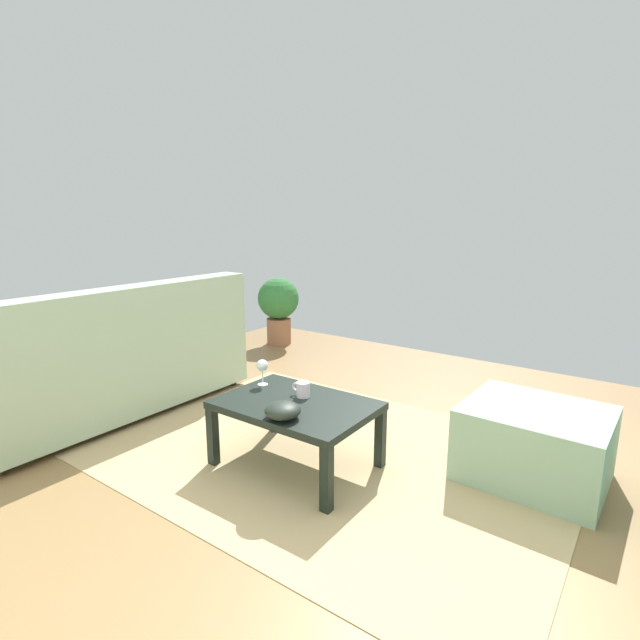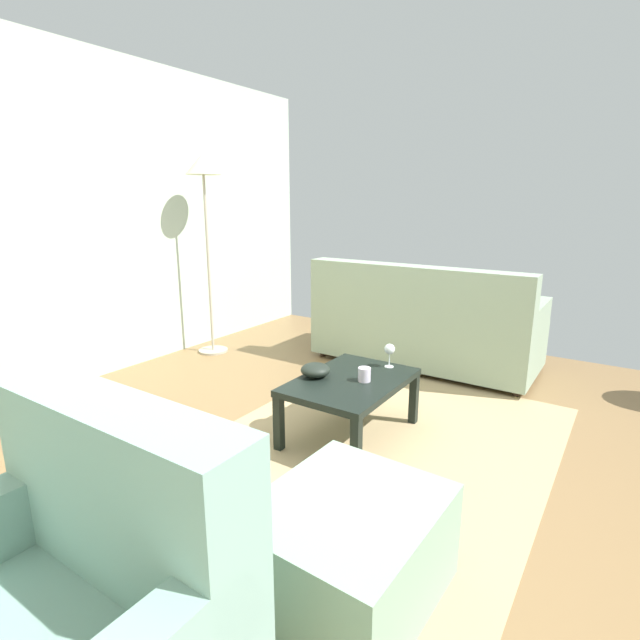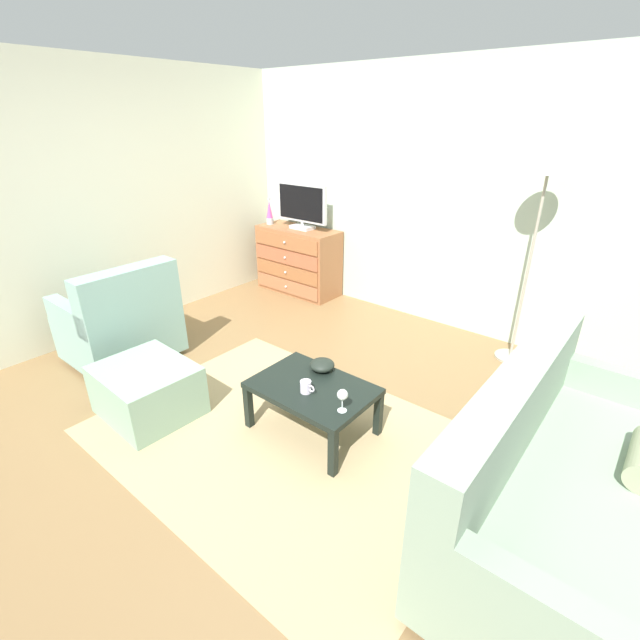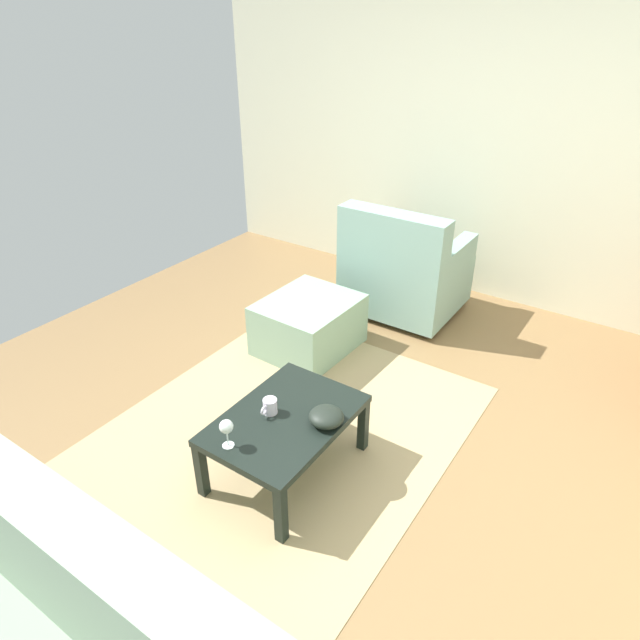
{
  "view_description": "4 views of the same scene",
  "coord_description": "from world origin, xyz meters",
  "px_view_note": "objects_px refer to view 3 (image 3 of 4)",
  "views": [
    {
      "loc": [
        -1.27,
        1.96,
        1.38
      ],
      "look_at": [
        0.12,
        0.02,
        0.86
      ],
      "focal_mm": 27.24,
      "sensor_mm": 36.0,
      "label": 1
    },
    {
      "loc": [
        -2.13,
        -1.37,
        1.44
      ],
      "look_at": [
        -0.06,
        0.0,
        0.82
      ],
      "focal_mm": 27.05,
      "sensor_mm": 36.0,
      "label": 2
    },
    {
      "loc": [
        1.98,
        -1.97,
        2.08
      ],
      "look_at": [
        0.3,
        0.08,
        0.86
      ],
      "focal_mm": 24.93,
      "sensor_mm": 36.0,
      "label": 3
    },
    {
      "loc": [
        2.06,
        1.43,
        2.27
      ],
      "look_at": [
        0.03,
        0.06,
        0.86
      ],
      "focal_mm": 31.04,
      "sensor_mm": 36.0,
      "label": 4
    }
  ],
  "objects_px": {
    "coffee_table": "(312,392)",
    "standing_lamp": "(546,184)",
    "bowl_decorative": "(322,365)",
    "armchair": "(121,323)",
    "lava_lamp": "(270,213)",
    "mug": "(306,387)",
    "couch_large": "(553,480)",
    "ottoman": "(148,390)",
    "tv": "(302,205)",
    "dresser": "(298,260)",
    "wine_glass": "(342,395)"
  },
  "relations": [
    {
      "from": "tv",
      "to": "armchair",
      "type": "height_order",
      "value": "tv"
    },
    {
      "from": "mug",
      "to": "standing_lamp",
      "type": "height_order",
      "value": "standing_lamp"
    },
    {
      "from": "lava_lamp",
      "to": "couch_large",
      "type": "height_order",
      "value": "lava_lamp"
    },
    {
      "from": "coffee_table",
      "to": "standing_lamp",
      "type": "height_order",
      "value": "standing_lamp"
    },
    {
      "from": "lava_lamp",
      "to": "bowl_decorative",
      "type": "xyz_separation_m",
      "value": [
        2.31,
        -1.79,
        -0.54
      ]
    },
    {
      "from": "bowl_decorative",
      "to": "standing_lamp",
      "type": "height_order",
      "value": "standing_lamp"
    },
    {
      "from": "lava_lamp",
      "to": "dresser",
      "type": "bearing_deg",
      "value": 5.74
    },
    {
      "from": "bowl_decorative",
      "to": "couch_large",
      "type": "relative_size",
      "value": 0.1
    },
    {
      "from": "lava_lamp",
      "to": "standing_lamp",
      "type": "bearing_deg",
      "value": -0.09
    },
    {
      "from": "coffee_table",
      "to": "standing_lamp",
      "type": "distance_m",
      "value": 2.47
    },
    {
      "from": "standing_lamp",
      "to": "bowl_decorative",
      "type": "bearing_deg",
      "value": -115.29
    },
    {
      "from": "lava_lamp",
      "to": "wine_glass",
      "type": "xyz_separation_m",
      "value": [
        2.72,
        -2.09,
        -0.47
      ]
    },
    {
      "from": "armchair",
      "to": "standing_lamp",
      "type": "height_order",
      "value": "standing_lamp"
    },
    {
      "from": "bowl_decorative",
      "to": "armchair",
      "type": "distance_m",
      "value": 1.99
    },
    {
      "from": "dresser",
      "to": "mug",
      "type": "bearing_deg",
      "value": -47.09
    },
    {
      "from": "couch_large",
      "to": "ottoman",
      "type": "bearing_deg",
      "value": -163.59
    },
    {
      "from": "bowl_decorative",
      "to": "ottoman",
      "type": "distance_m",
      "value": 1.34
    },
    {
      "from": "mug",
      "to": "coffee_table",
      "type": "bearing_deg",
      "value": 101.67
    },
    {
      "from": "tv",
      "to": "ottoman",
      "type": "height_order",
      "value": "tv"
    },
    {
      "from": "wine_glass",
      "to": "couch_large",
      "type": "xyz_separation_m",
      "value": [
        1.19,
        0.25,
        -0.14
      ]
    },
    {
      "from": "wine_glass",
      "to": "coffee_table",
      "type": "bearing_deg",
      "value": 163.32
    },
    {
      "from": "bowl_decorative",
      "to": "armchair",
      "type": "xyz_separation_m",
      "value": [
        -1.92,
        -0.52,
        -0.04
      ]
    },
    {
      "from": "ottoman",
      "to": "standing_lamp",
      "type": "relative_size",
      "value": 0.38
    },
    {
      "from": "lava_lamp",
      "to": "bowl_decorative",
      "type": "distance_m",
      "value": 2.97
    },
    {
      "from": "tv",
      "to": "wine_glass",
      "type": "relative_size",
      "value": 4.61
    },
    {
      "from": "coffee_table",
      "to": "couch_large",
      "type": "distance_m",
      "value": 1.53
    },
    {
      "from": "bowl_decorative",
      "to": "standing_lamp",
      "type": "distance_m",
      "value": 2.29
    },
    {
      "from": "dresser",
      "to": "couch_large",
      "type": "height_order",
      "value": "couch_large"
    },
    {
      "from": "dresser",
      "to": "ottoman",
      "type": "relative_size",
      "value": 1.53
    },
    {
      "from": "tv",
      "to": "lava_lamp",
      "type": "relative_size",
      "value": 2.19
    },
    {
      "from": "standing_lamp",
      "to": "couch_large",
      "type": "bearing_deg",
      "value": -67.56
    },
    {
      "from": "dresser",
      "to": "ottoman",
      "type": "bearing_deg",
      "value": -72.22
    },
    {
      "from": "couch_large",
      "to": "bowl_decorative",
      "type": "bearing_deg",
      "value": 177.87
    },
    {
      "from": "wine_glass",
      "to": "lava_lamp",
      "type": "bearing_deg",
      "value": 142.43
    },
    {
      "from": "dresser",
      "to": "lava_lamp",
      "type": "distance_m",
      "value": 0.7
    },
    {
      "from": "dresser",
      "to": "coffee_table",
      "type": "distance_m",
      "value": 2.83
    },
    {
      "from": "tv",
      "to": "mug",
      "type": "height_order",
      "value": "tv"
    },
    {
      "from": "lava_lamp",
      "to": "ottoman",
      "type": "height_order",
      "value": "lava_lamp"
    },
    {
      "from": "bowl_decorative",
      "to": "dresser",
      "type": "bearing_deg",
      "value": 135.69
    },
    {
      "from": "wine_glass",
      "to": "standing_lamp",
      "type": "distance_m",
      "value": 2.39
    },
    {
      "from": "lava_lamp",
      "to": "mug",
      "type": "bearing_deg",
      "value": -40.82
    },
    {
      "from": "tv",
      "to": "bowl_decorative",
      "type": "distance_m",
      "value": 2.69
    },
    {
      "from": "tv",
      "to": "mug",
      "type": "relative_size",
      "value": 6.34
    },
    {
      "from": "wine_glass",
      "to": "couch_large",
      "type": "height_order",
      "value": "couch_large"
    },
    {
      "from": "coffee_table",
      "to": "bowl_decorative",
      "type": "height_order",
      "value": "bowl_decorative"
    },
    {
      "from": "mug",
      "to": "ottoman",
      "type": "distance_m",
      "value": 1.26
    },
    {
      "from": "lava_lamp",
      "to": "coffee_table",
      "type": "distance_m",
      "value": 3.18
    },
    {
      "from": "lava_lamp",
      "to": "standing_lamp",
      "type": "relative_size",
      "value": 0.18
    },
    {
      "from": "armchair",
      "to": "ottoman",
      "type": "xyz_separation_m",
      "value": [
        0.9,
        -0.32,
        -0.18
      ]
    },
    {
      "from": "lava_lamp",
      "to": "mug",
      "type": "xyz_separation_m",
      "value": [
        2.41,
        -2.08,
        -0.54
      ]
    }
  ]
}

